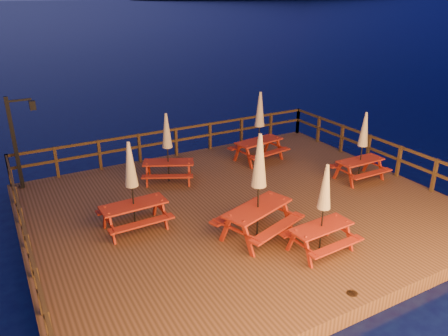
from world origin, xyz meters
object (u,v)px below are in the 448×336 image
(picnic_table_0, at_px, (167,147))
(picnic_table_2, at_px, (259,185))
(lamp_post, at_px, (18,134))
(picnic_table_1, at_px, (132,185))

(picnic_table_0, height_order, picnic_table_2, picnic_table_2)
(picnic_table_0, xyz_separation_m, picnic_table_2, (0.69, -4.36, 0.24))
(lamp_post, relative_size, picnic_table_2, 1.07)
(lamp_post, distance_m, picnic_table_2, 7.91)
(lamp_post, distance_m, picnic_table_1, 4.87)
(picnic_table_0, relative_size, picnic_table_2, 0.84)
(picnic_table_0, relative_size, picnic_table_1, 0.95)
(lamp_post, bearing_deg, picnic_table_2, -51.73)
(picnic_table_0, height_order, picnic_table_1, picnic_table_1)
(lamp_post, height_order, picnic_table_2, lamp_post)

